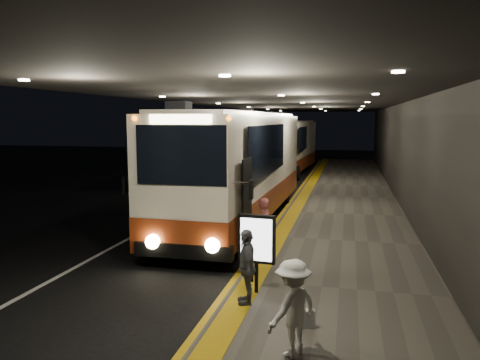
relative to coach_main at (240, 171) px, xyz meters
The scene contains 16 objects.
ground 4.05m from the coach_main, 106.46° to the right, with size 90.00×90.00×0.00m, color black.
lane_line_white 3.71m from the coach_main, 151.29° to the left, with size 0.12×50.00×0.01m, color silver.
kerb_stripe_yellow 2.75m from the coach_main, 49.29° to the left, with size 0.18×50.00×0.01m, color gold.
sidewalk 4.41m from the coach_main, 22.51° to the left, with size 4.50×50.00×0.15m, color #514C44.
tactile_strip 2.93m from the coach_main, 40.19° to the left, with size 0.50×50.00×0.01m, color gold.
terminal_wall 6.28m from the coach_main, 14.49° to the left, with size 0.10×50.00×6.00m, color black.
support_columns 2.60m from the coach_main, 167.80° to the left, with size 0.80×24.80×4.40m.
canopy 3.49m from the coach_main, 46.25° to the left, with size 9.00×50.00×0.40m, color black.
coach_main is the anchor object (origin of this frame).
coach_second 15.38m from the coach_main, 90.85° to the left, with size 2.92×11.32×3.52m.
passenger_boarding 5.09m from the coach_main, 69.20° to the right, with size 0.57×0.37×1.55m, color #C75D5C.
passenger_waiting_white 10.19m from the coach_main, 72.31° to the right, with size 0.96×0.45×1.49m, color white.
passenger_waiting_grey 8.17m from the coach_main, 75.88° to the right, with size 0.87×0.44×1.48m, color #4A4B4F.
bag_polka 9.39m from the coach_main, 69.65° to the right, with size 0.27×0.12×0.33m, color black.
info_sign 7.59m from the coach_main, 74.25° to the right, with size 0.78×0.18×1.65m.
stanchion_post 7.02m from the coach_main, 74.57° to the right, with size 0.05×0.05×1.13m, color black.
Camera 1 is at (4.87, -12.97, 3.73)m, focal length 35.00 mm.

